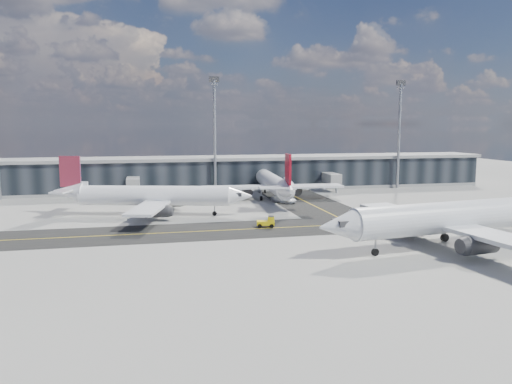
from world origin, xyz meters
TOP-DOWN VIEW (x-y plane):
  - ground at (0.00, 0.00)m, footprint 300.00×300.00m
  - taxiway_lanes at (3.91, 10.74)m, footprint 180.00×63.00m
  - terminal_concourse at (0.04, 54.93)m, footprint 152.00×19.80m
  - floodlight_masts at (0.00, 48.00)m, footprint 102.50×0.70m
  - airliner_af at (-15.95, 20.52)m, footprint 37.80×32.51m
  - airliner_redtail at (11.55, 34.13)m, footprint 33.30×39.04m
  - airliner_near at (26.32, -14.21)m, footprint 44.34×37.93m
  - baggage_tug at (2.95, 4.82)m, footprint 3.24×2.14m
  - service_van at (12.82, 29.83)m, footprint 5.64×6.42m

SIDE VIEW (x-z plane):
  - ground at x=0.00m, z-range 0.00..0.00m
  - taxiway_lanes at x=3.91m, z-range -0.01..0.03m
  - service_van at x=12.82m, z-range 0.00..1.65m
  - baggage_tug at x=2.95m, z-range 0.00..1.87m
  - airliner_af at x=-15.95m, z-range -1.92..9.40m
  - airliner_redtail at x=11.55m, z-range -1.96..9.60m
  - terminal_concourse at x=0.04m, z-range -0.31..8.49m
  - airliner_near at x=26.32m, z-range -2.23..10.91m
  - floodlight_masts at x=0.00m, z-range 1.16..30.06m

